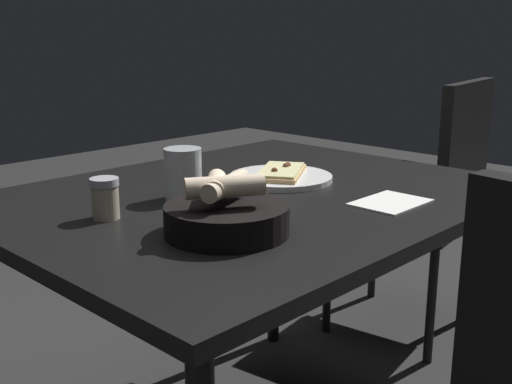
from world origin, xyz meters
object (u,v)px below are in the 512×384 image
pepper_shaker (105,201)px  beer_glass (183,177)px  bread_basket (225,215)px  chair_far (428,195)px  dining_table (253,217)px  pizza_plate (281,176)px

pepper_shaker → beer_glass: bearing=-178.9°
bread_basket → pepper_shaker: size_ratio=2.80×
pepper_shaker → chair_far: bearing=179.5°
dining_table → chair_far: bearing=-176.7°
dining_table → bread_basket: size_ratio=4.98×
pizza_plate → pepper_shaker: pepper_shaker is taller
beer_glass → dining_table: bearing=154.9°
chair_far → bread_basket: bearing=11.1°
dining_table → pepper_shaker: size_ratio=13.92×
pizza_plate → pepper_shaker: bearing=-3.9°
bread_basket → chair_far: size_ratio=0.25×
pizza_plate → beer_glass: size_ratio=2.25×
bread_basket → chair_far: 1.21m
dining_table → pizza_plate: 0.15m
pepper_shaker → chair_far: chair_far is taller
chair_far → beer_glass: bearing=-0.9°
pizza_plate → pepper_shaker: 0.48m
bread_basket → beer_glass: bearing=-113.5°
pepper_shaker → chair_far: (-1.26, 0.01, -0.23)m
dining_table → chair_far: chair_far is taller
bread_basket → pepper_shaker: bearing=-68.9°
beer_glass → chair_far: bearing=179.1°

